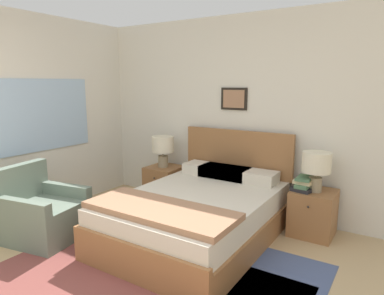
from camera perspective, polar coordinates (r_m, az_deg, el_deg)
wall_back at (r=4.61m, az=8.71°, el=5.25°), size 6.82×0.09×2.60m
wall_left at (r=4.93m, az=-23.92°, el=4.79°), size 0.08×5.31×2.60m
area_rug_main at (r=3.26m, az=-9.08°, el=-21.35°), size 2.73×1.56×0.01m
area_rug_bedside at (r=3.28m, az=12.17°, el=-21.34°), size 0.98×1.31×0.01m
bed at (r=3.91m, az=1.11°, el=-10.74°), size 1.52×2.10×1.12m
armchair at (r=4.27m, az=-23.80°, el=-10.12°), size 0.89×0.83×0.82m
nightstand_near_window at (r=5.10m, az=-4.56°, el=-6.06°), size 0.47×0.49×0.52m
nightstand_by_door at (r=4.24m, az=19.49°, el=-10.19°), size 0.47×0.49×0.52m
table_lamp_near_window at (r=4.95m, az=-4.89°, el=0.18°), size 0.32×0.32×0.45m
table_lamp_by_door at (r=4.06m, az=20.03°, el=-2.79°), size 0.32×0.32×0.45m
book_thick_bottom at (r=4.13m, az=18.14°, el=-6.51°), size 0.26×0.30×0.04m
book_hardcover_middle at (r=4.12m, az=18.17°, el=-5.93°), size 0.16×0.28×0.04m
book_novel_upper at (r=4.10m, az=18.21°, el=-5.35°), size 0.22×0.24×0.04m
book_slim_near_top at (r=4.09m, az=18.23°, el=-4.87°), size 0.16×0.28×0.03m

